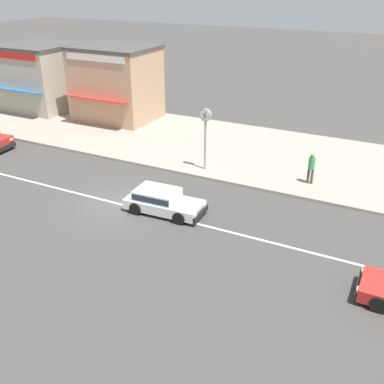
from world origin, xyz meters
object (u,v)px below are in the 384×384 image
shopfront_corner_warung (116,83)px  shopfront_mid_block (43,76)px  hatchback_white_3 (162,200)px  pedestrian_near_clock (311,166)px  street_clock (205,124)px

shopfront_corner_warung → shopfront_mid_block: shopfront_corner_warung is taller
hatchback_white_3 → shopfront_mid_block: size_ratio=0.61×
pedestrian_near_clock → shopfront_corner_warung: 17.20m
street_clock → shopfront_mid_block: bearing=161.2°
shopfront_corner_warung → pedestrian_near_clock: bearing=-18.4°
hatchback_white_3 → shopfront_corner_warung: 15.85m
street_clock → shopfront_corner_warung: (-10.40, 6.18, 0.05)m
pedestrian_near_clock → shopfront_mid_block: bearing=167.4°
shopfront_mid_block → shopfront_corner_warung: bearing=1.5°
street_clock → hatchback_white_3: bearing=-87.1°
pedestrian_near_clock → shopfront_mid_block: shopfront_mid_block is taller
pedestrian_near_clock → shopfront_corner_warung: (-16.23, 5.40, 1.72)m
shopfront_corner_warung → street_clock: bearing=-30.7°
street_clock → pedestrian_near_clock: bearing=7.6°
pedestrian_near_clock → shopfront_mid_block: (-23.43, 5.22, 1.58)m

